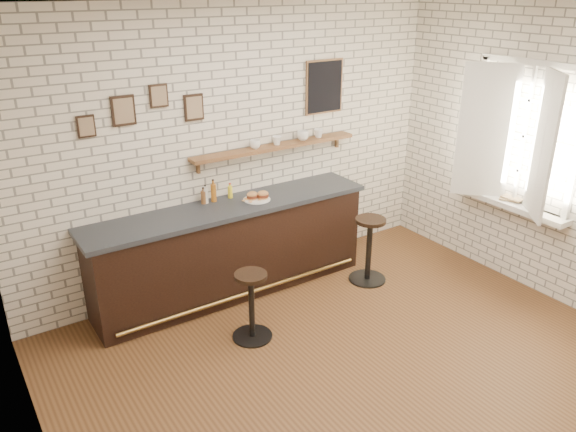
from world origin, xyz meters
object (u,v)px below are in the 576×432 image
at_px(shelf_cup_d, 318,133).
at_px(book_upper, 509,199).
at_px(bitters_bottle_white, 206,196).
at_px(ciabatta_sandwich, 258,195).
at_px(shelf_cup_a, 255,144).
at_px(book_lower, 509,201).
at_px(bitters_bottle_brown, 204,197).
at_px(condiment_bottle_yellow, 230,192).
at_px(bar_stool_right, 369,248).
at_px(bar_counter, 232,249).
at_px(sandwich_plate, 257,199).
at_px(shelf_cup_b, 277,140).
at_px(bar_stool_left, 252,304).
at_px(bitters_bottle_amber, 214,192).
at_px(shelf_cup_c, 303,136).

height_order(shelf_cup_d, book_upper, shelf_cup_d).
bearing_deg(bitters_bottle_white, ciabatta_sandwich, -22.99).
bearing_deg(shelf_cup_a, book_lower, -52.44).
xyz_separation_m(book_lower, book_upper, (0.00, 0.01, 0.02)).
bearing_deg(ciabatta_sandwich, bitters_bottle_brown, 158.01).
height_order(condiment_bottle_yellow, bar_stool_right, condiment_bottle_yellow).
relative_size(bar_counter, book_lower, 14.23).
xyz_separation_m(sandwich_plate, bar_stool_right, (1.08, -0.60, -0.61)).
bearing_deg(sandwich_plate, bar_counter, 176.14).
bearing_deg(shelf_cup_d, shelf_cup_b, 165.99).
relative_size(bar_stool_left, shelf_cup_d, 6.44).
xyz_separation_m(bar_counter, shelf_cup_a, (0.43, 0.20, 1.04)).
xyz_separation_m(bitters_bottle_white, shelf_cup_b, (0.88, 0.01, 0.46)).
relative_size(bar_counter, condiment_bottle_yellow, 18.69).
height_order(sandwich_plate, ciabatta_sandwich, ciabatta_sandwich).
bearing_deg(sandwich_plate, bitters_bottle_white, 156.56).
relative_size(sandwich_plate, bar_stool_right, 0.37).
height_order(book_lower, book_upper, book_upper).
relative_size(bar_counter, sandwich_plate, 11.07).
distance_m(bitters_bottle_amber, bar_stool_left, 1.31).
distance_m(bitters_bottle_white, book_upper, 3.27).
height_order(bar_stool_right, book_upper, book_upper).
bearing_deg(bar_stool_left, bitters_bottle_brown, 86.76).
xyz_separation_m(ciabatta_sandwich, bitters_bottle_amber, (-0.41, 0.21, 0.05)).
xyz_separation_m(bitters_bottle_brown, bitters_bottle_white, (0.03, 0.00, 0.01)).
bearing_deg(shelf_cup_d, bar_stool_right, -95.52).
bearing_deg(bar_stool_right, shelf_cup_a, 139.28).
height_order(bitters_bottle_amber, shelf_cup_d, shelf_cup_d).
bearing_deg(book_upper, bar_stool_right, 143.97).
relative_size(bitters_bottle_white, shelf_cup_b, 1.95).
relative_size(shelf_cup_a, shelf_cup_d, 1.11).
bearing_deg(book_lower, bar_stool_right, 119.67).
bearing_deg(shelf_cup_a, bitters_bottle_white, 164.12).
distance_m(condiment_bottle_yellow, shelf_cup_d, 1.25).
height_order(bitters_bottle_brown, shelf_cup_d, shelf_cup_d).
height_order(shelf_cup_a, shelf_cup_b, shelf_cup_b).
bearing_deg(bitters_bottle_brown, bar_counter, -43.24).
distance_m(shelf_cup_b, book_upper, 2.60).
xyz_separation_m(ciabatta_sandwich, bitters_bottle_white, (-0.50, 0.21, 0.03)).
relative_size(ciabatta_sandwich, bar_stool_left, 0.35).
height_order(bar_counter, book_upper, bar_counter).
bearing_deg(shelf_cup_a, ciabatta_sandwich, -133.18).
bearing_deg(bitters_bottle_white, bar_stool_right, -27.47).
distance_m(sandwich_plate, book_lower, 2.74).
bearing_deg(bitters_bottle_brown, book_lower, -29.05).
bearing_deg(bar_stool_right, bitters_bottle_brown, 152.90).
distance_m(sandwich_plate, bar_stool_left, 1.22).
distance_m(ciabatta_sandwich, shelf_cup_c, 0.91).
bearing_deg(shelf_cup_b, sandwich_plate, 141.07).
xyz_separation_m(ciabatta_sandwich, book_upper, (2.35, -1.38, -0.10)).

